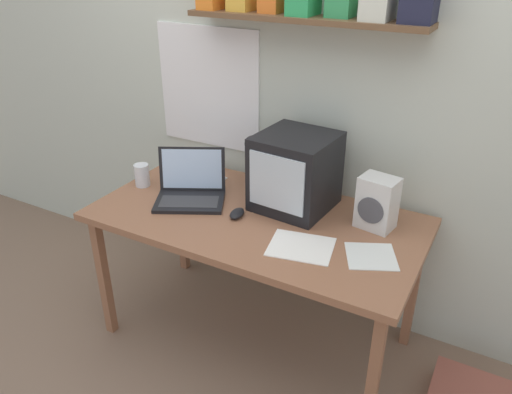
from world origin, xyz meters
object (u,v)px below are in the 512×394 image
at_px(desk_lamp, 255,154).
at_px(loose_paper_near_monitor, 301,247).
at_px(computer_mouse, 237,213).
at_px(open_notebook, 371,256).
at_px(space_heater, 377,203).
at_px(juice_glass, 142,176).
at_px(crt_monitor, 295,172).
at_px(loose_paper_near_laptop, 199,174).
at_px(corner_desk, 256,227).
at_px(laptop, 191,187).

relative_size(desk_lamp, loose_paper_near_monitor, 0.96).
height_order(computer_mouse, open_notebook, computer_mouse).
bearing_deg(space_heater, juice_glass, -162.24).
xyz_separation_m(crt_monitor, loose_paper_near_laptop, (-0.61, 0.08, -0.18)).
distance_m(corner_desk, loose_paper_near_monitor, 0.33).
relative_size(laptop, juice_glass, 3.52).
xyz_separation_m(corner_desk, space_heater, (0.52, 0.17, 0.18)).
bearing_deg(corner_desk, loose_paper_near_laptop, 152.75).
distance_m(juice_glass, space_heater, 1.21).
relative_size(juice_glass, space_heater, 0.49).
bearing_deg(crt_monitor, loose_paper_near_laptop, 177.31).
distance_m(desk_lamp, juice_glass, 0.61).
relative_size(space_heater, computer_mouse, 2.16).
relative_size(open_notebook, loose_paper_near_monitor, 0.87).
xyz_separation_m(corner_desk, computer_mouse, (-0.08, -0.05, 0.08)).
relative_size(space_heater, loose_paper_near_laptop, 0.73).
relative_size(corner_desk, laptop, 3.71).
distance_m(laptop, juice_glass, 0.31).
bearing_deg(juice_glass, loose_paper_near_monitor, -8.44).
bearing_deg(desk_lamp, corner_desk, -37.91).
relative_size(desk_lamp, loose_paper_near_laptop, 0.88).
bearing_deg(corner_desk, desk_lamp, 119.81).
bearing_deg(computer_mouse, loose_paper_near_laptop, 144.32).
relative_size(juice_glass, loose_paper_near_laptop, 0.36).
xyz_separation_m(laptop, open_notebook, (0.95, -0.07, -0.06)).
bearing_deg(loose_paper_near_laptop, crt_monitor, -7.20).
height_order(desk_lamp, loose_paper_near_laptop, desk_lamp).
bearing_deg(juice_glass, crt_monitor, 12.64).
distance_m(space_heater, open_notebook, 0.28).
height_order(loose_paper_near_laptop, loose_paper_near_monitor, same).
height_order(corner_desk, juice_glass, juice_glass).
height_order(desk_lamp, computer_mouse, desk_lamp).
xyz_separation_m(laptop, loose_paper_near_laptop, (-0.13, 0.25, -0.06)).
bearing_deg(juice_glass, desk_lamp, 25.72).
height_order(laptop, computer_mouse, laptop).
bearing_deg(open_notebook, crt_monitor, 151.67).
relative_size(space_heater, loose_paper_near_monitor, 0.79).
bearing_deg(space_heater, laptop, -159.52).
height_order(open_notebook, loose_paper_near_laptop, same).
bearing_deg(open_notebook, laptop, 175.60).
distance_m(crt_monitor, space_heater, 0.41).
distance_m(crt_monitor, laptop, 0.53).
distance_m(laptop, desk_lamp, 0.36).
bearing_deg(open_notebook, loose_paper_near_monitor, -165.40).
relative_size(laptop, open_notebook, 1.57).
bearing_deg(laptop, computer_mouse, -36.66).
bearing_deg(loose_paper_near_laptop, laptop, -63.40).
height_order(open_notebook, loose_paper_near_monitor, same).
xyz_separation_m(juice_glass, computer_mouse, (0.61, -0.05, -0.04)).
bearing_deg(computer_mouse, loose_paper_near_monitor, -14.53).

